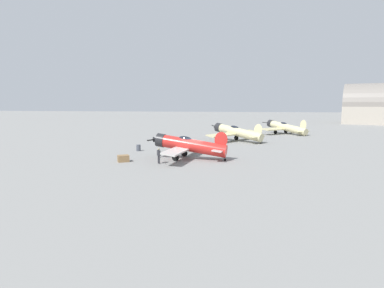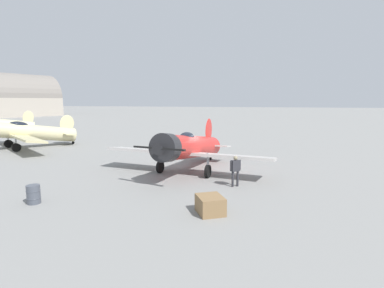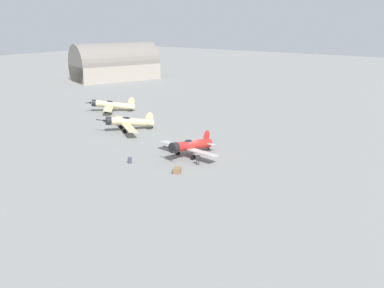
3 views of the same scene
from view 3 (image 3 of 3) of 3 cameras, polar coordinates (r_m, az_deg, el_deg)
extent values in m
plane|color=gray|center=(62.13, 0.00, -1.59)|extent=(400.00, 400.00, 0.00)
cylinder|color=red|center=(61.63, 0.00, -0.17)|extent=(8.39, 2.43, 2.52)
cylinder|color=#232326|center=(58.83, -2.57, -0.53)|extent=(1.28, 1.72, 1.70)
cone|color=#232326|center=(58.38, -3.03, -0.59)|extent=(0.70, 0.73, 0.73)
cube|color=black|center=(58.28, -3.13, -0.63)|extent=(1.00, 3.20, 0.18)
ellipsoid|color=black|center=(60.85, -0.52, 0.32)|extent=(1.85, 0.96, 0.89)
cube|color=#BCB7B2|center=(61.04, -0.63, -0.62)|extent=(2.89, 11.24, 0.38)
ellipsoid|color=red|center=(63.85, 2.09, 1.17)|extent=(1.73, 0.32, 2.03)
cube|color=#BCB7B2|center=(64.02, 1.97, 0.18)|extent=(1.49, 3.51, 0.24)
cylinder|color=#999BA0|center=(59.75, 0.19, -1.38)|extent=(0.14, 0.14, 1.14)
cylinder|color=black|center=(59.93, 0.19, -1.90)|extent=(0.82, 0.29, 0.80)
cylinder|color=#999BA0|center=(61.91, -2.04, -0.72)|extent=(0.14, 0.14, 1.14)
cylinder|color=black|center=(62.09, -2.03, -1.22)|extent=(0.82, 0.29, 0.80)
cylinder|color=black|center=(64.86, 2.36, -0.65)|extent=(0.29, 0.13, 0.28)
cylinder|color=beige|center=(76.71, -8.73, 3.13)|extent=(8.30, 6.00, 2.69)
cylinder|color=#232326|center=(75.80, -11.85, 3.26)|extent=(1.78, 1.92, 1.68)
cone|color=#232326|center=(75.68, -12.34, 3.28)|extent=(0.89, 0.89, 0.72)
cube|color=black|center=(75.66, -12.45, 3.27)|extent=(1.73, 2.66, 0.50)
ellipsoid|color=black|center=(76.35, -9.40, 3.61)|extent=(1.91, 1.60, 0.92)
cube|color=#C6BC89|center=(76.55, -9.49, 2.88)|extent=(8.46, 11.98, 0.42)
ellipsoid|color=beige|center=(77.40, -6.08, 3.86)|extent=(1.53, 1.04, 2.00)
cube|color=#C6BC89|center=(77.61, -6.20, 3.07)|extent=(2.75, 3.46, 0.26)
cylinder|color=#999BA0|center=(75.00, -9.61, 2.28)|extent=(0.14, 0.14, 1.18)
cylinder|color=black|center=(75.15, -9.59, 1.85)|extent=(0.78, 0.60, 0.80)
cylinder|color=#999BA0|center=(78.09, -10.11, 2.85)|extent=(0.14, 0.14, 1.18)
cylinder|color=black|center=(78.24, -10.09, 2.43)|extent=(0.78, 0.60, 0.80)
cylinder|color=black|center=(78.05, -5.66, 2.39)|extent=(0.29, 0.23, 0.28)
cylinder|color=beige|center=(93.86, -11.06, 5.47)|extent=(7.61, 7.93, 2.74)
cylinder|color=#232326|center=(94.16, -13.83, 5.72)|extent=(1.91, 1.89, 1.69)
cone|color=#232326|center=(94.22, -14.23, 5.75)|extent=(0.91, 0.91, 0.73)
cube|color=black|center=(94.24, -14.32, 5.74)|extent=(2.61, 0.20, 0.36)
ellipsoid|color=black|center=(93.78, -11.66, 5.89)|extent=(1.77, 1.81, 0.91)
cube|color=#C6BC89|center=(93.99, -11.74, 5.29)|extent=(9.37, 9.01, 0.44)
ellipsoid|color=beige|center=(93.51, -8.66, 6.03)|extent=(1.30, 1.37, 2.25)
cube|color=#C6BC89|center=(93.76, -8.75, 5.30)|extent=(3.23, 3.14, 0.25)
cylinder|color=#999BA0|center=(92.50, -12.15, 4.91)|extent=(0.14, 0.14, 0.97)
cylinder|color=black|center=(92.61, -12.14, 4.62)|extent=(0.69, 0.72, 0.80)
cylinder|color=#999BA0|center=(95.68, -12.00, 5.33)|extent=(0.14, 0.14, 0.97)
cylinder|color=black|center=(95.78, -11.98, 5.04)|extent=(0.69, 0.72, 0.80)
cylinder|color=black|center=(93.90, -8.26, 4.84)|extent=(0.27, 0.27, 0.28)
cylinder|color=#2D2D33|center=(57.80, 0.99, -2.61)|extent=(0.13, 0.13, 0.86)
cylinder|color=#2D2D33|center=(57.78, 0.68, -2.61)|extent=(0.13, 0.13, 0.86)
cube|color=#2D2D33|center=(57.55, 0.84, -1.92)|extent=(0.47, 0.51, 0.61)
sphere|color=gray|center=(57.40, 0.84, -1.51)|extent=(0.23, 0.23, 0.23)
cylinder|color=#2D2D33|center=(57.56, 1.12, -1.90)|extent=(0.09, 0.09, 0.57)
cylinder|color=#2D2D33|center=(57.53, 0.55, -1.91)|extent=(0.09, 0.09, 0.57)
cube|color=olive|center=(54.91, -2.16, -3.78)|extent=(1.56, 1.49, 0.74)
cylinder|color=#474C56|center=(59.28, -8.87, -2.30)|extent=(0.59, 0.59, 0.87)
torus|color=#474C56|center=(59.23, -8.87, -2.14)|extent=(0.62, 0.62, 0.04)
torus|color=#474C56|center=(59.34, -8.86, -2.46)|extent=(0.62, 0.62, 0.04)
cube|color=#ADA393|center=(145.40, -10.89, 10.11)|extent=(31.52, 23.07, 5.39)
cylinder|color=slate|center=(145.10, -10.95, 11.17)|extent=(31.52, 23.07, 14.49)
camera|label=1|loc=(55.24, 36.81, -0.43)|focal=30.07mm
camera|label=2|loc=(43.63, -9.30, -3.64)|focal=28.11mm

